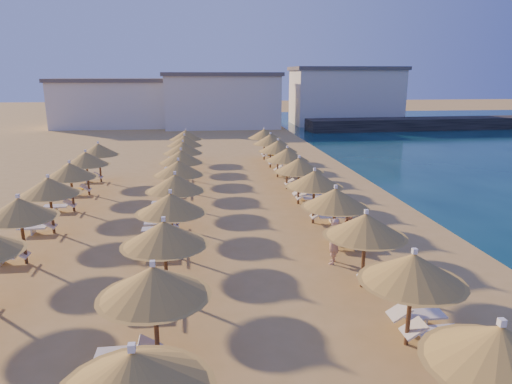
{
  "coord_description": "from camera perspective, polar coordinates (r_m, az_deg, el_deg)",
  "views": [
    {
      "loc": [
        -1.27,
        -17.9,
        6.98
      ],
      "look_at": [
        1.38,
        4.0,
        1.3
      ],
      "focal_mm": 32.0,
      "sensor_mm": 36.0,
      "label": 1
    }
  ],
  "objects": [
    {
      "name": "loungers",
      "position": [
        21.57,
        -5.44,
        -3.55
      ],
      "size": [
        15.06,
        36.0,
        0.66
      ],
      "color": "silver",
      "rests_on": "ground"
    },
    {
      "name": "parasol_row_west",
      "position": [
        21.16,
        -10.05,
        1.03
      ],
      "size": [
        2.77,
        37.28,
        2.73
      ],
      "color": "brown",
      "rests_on": "ground"
    },
    {
      "name": "jetty",
      "position": [
        64.14,
        19.74,
        8.03
      ],
      "size": [
        30.13,
        5.18,
        1.5
      ],
      "primitive_type": "cube",
      "rotation": [
        0.0,
        0.0,
        0.04
      ],
      "color": "black",
      "rests_on": "ground"
    },
    {
      "name": "parasol_row_east",
      "position": [
        21.78,
        7.3,
        1.52
      ],
      "size": [
        2.77,
        37.28,
        2.73
      ],
      "color": "brown",
      "rests_on": "ground"
    },
    {
      "name": "parasol_row_inland",
      "position": [
        22.18,
        -24.46,
        0.56
      ],
      "size": [
        2.77,
        23.48,
        2.73
      ],
      "color": "brown",
      "rests_on": "ground"
    },
    {
      "name": "hotel_blocks",
      "position": [
        64.93,
        -2.38,
        11.53
      ],
      "size": [
        48.54,
        10.8,
        8.1
      ],
      "color": "beige",
      "rests_on": "ground"
    },
    {
      "name": "ground",
      "position": [
        19.26,
        -2.67,
        -6.83
      ],
      "size": [
        220.0,
        220.0,
        0.0
      ],
      "primitive_type": "plane",
      "color": "tan",
      "rests_on": "ground"
    },
    {
      "name": "beachgoer_c",
      "position": [
        28.69,
        6.21,
        2.09
      ],
      "size": [
        1.12,
        0.72,
        1.77
      ],
      "primitive_type": "imported",
      "rotation": [
        0.0,
        0.0,
        -0.3
      ],
      "color": "tan",
      "rests_on": "ground"
    },
    {
      "name": "beachgoer_b",
      "position": [
        21.36,
        11.43,
        -2.66
      ],
      "size": [
        0.87,
        0.96,
        1.61
      ],
      "primitive_type": "imported",
      "rotation": [
        0.0,
        0.0,
        -1.16
      ],
      "color": "tan",
      "rests_on": "ground"
    },
    {
      "name": "beachgoer_a",
      "position": [
        17.56,
        9.62,
        -6.07
      ],
      "size": [
        0.63,
        0.76,
        1.78
      ],
      "primitive_type": "imported",
      "rotation": [
        0.0,
        0.0,
        -1.95
      ],
      "color": "tan",
      "rests_on": "ground"
    }
  ]
}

